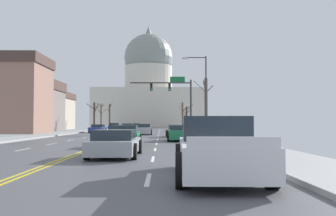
{
  "coord_description": "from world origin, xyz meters",
  "views": [
    {
      "loc": [
        3.84,
        -33.61,
        1.45
      ],
      "look_at": [
        4.97,
        31.16,
        3.93
      ],
      "focal_mm": 39.85,
      "sensor_mm": 36.0,
      "label": 1
    }
  ],
  "objects_px": {
    "sedan_near_00": "(143,129)",
    "sedan_oncoming_02": "(114,127)",
    "sedan_near_01": "(176,131)",
    "sedan_near_03": "(125,136)",
    "pickup_truck_near_05": "(218,150)",
    "sedan_oncoming_01": "(127,128)",
    "pedestrian_00": "(218,127)",
    "sedan_oncoming_03": "(136,126)",
    "sedan_oncoming_00": "(98,129)",
    "bicycle_parked": "(211,135)",
    "street_lamp_right": "(203,88)",
    "sedan_near_04": "(115,144)",
    "sedan_near_02": "(180,133)",
    "signal_gantry": "(174,93)"
  },
  "relations": [
    {
      "from": "sedan_near_04",
      "to": "sedan_near_00",
      "type": "bearing_deg",
      "value": 90.34
    },
    {
      "from": "pickup_truck_near_05",
      "to": "sedan_near_03",
      "type": "bearing_deg",
      "value": 106.29
    },
    {
      "from": "sedan_oncoming_02",
      "to": "sedan_oncoming_03",
      "type": "bearing_deg",
      "value": 68.36
    },
    {
      "from": "street_lamp_right",
      "to": "sedan_near_02",
      "type": "distance_m",
      "value": 8.69
    },
    {
      "from": "sedan_near_03",
      "to": "sedan_near_04",
      "type": "xyz_separation_m",
      "value": [
        0.29,
        -6.8,
        -0.05
      ]
    },
    {
      "from": "sedan_oncoming_01",
      "to": "sedan_oncoming_02",
      "type": "bearing_deg",
      "value": 107.48
    },
    {
      "from": "sedan_near_00",
      "to": "sedan_oncoming_00",
      "type": "relative_size",
      "value": 1.03
    },
    {
      "from": "pickup_truck_near_05",
      "to": "sedan_oncoming_03",
      "type": "relative_size",
      "value": 1.15
    },
    {
      "from": "signal_gantry",
      "to": "sedan_near_02",
      "type": "relative_size",
      "value": 1.81
    },
    {
      "from": "sedan_near_02",
      "to": "pedestrian_00",
      "type": "relative_size",
      "value": 2.73
    },
    {
      "from": "sedan_oncoming_02",
      "to": "bicycle_parked",
      "type": "distance_m",
      "value": 45.97
    },
    {
      "from": "sedan_near_04",
      "to": "sedan_oncoming_02",
      "type": "xyz_separation_m",
      "value": [
        -7.2,
        56.42,
        0.07
      ]
    },
    {
      "from": "sedan_oncoming_00",
      "to": "pedestrian_00",
      "type": "relative_size",
      "value": 2.73
    },
    {
      "from": "bicycle_parked",
      "to": "pedestrian_00",
      "type": "bearing_deg",
      "value": 71.56
    },
    {
      "from": "sedan_near_02",
      "to": "sedan_oncoming_01",
      "type": "relative_size",
      "value": 1.02
    },
    {
      "from": "sedan_near_00",
      "to": "pickup_truck_near_05",
      "type": "height_order",
      "value": "pickup_truck_near_05"
    },
    {
      "from": "pedestrian_00",
      "to": "bicycle_parked",
      "type": "distance_m",
      "value": 3.26
    },
    {
      "from": "street_lamp_right",
      "to": "pickup_truck_near_05",
      "type": "relative_size",
      "value": 1.46
    },
    {
      "from": "sedan_oncoming_00",
      "to": "sedan_oncoming_03",
      "type": "height_order",
      "value": "sedan_oncoming_03"
    },
    {
      "from": "pickup_truck_near_05",
      "to": "sedan_oncoming_02",
      "type": "height_order",
      "value": "pickup_truck_near_05"
    },
    {
      "from": "sedan_oncoming_00",
      "to": "bicycle_parked",
      "type": "height_order",
      "value": "sedan_oncoming_00"
    },
    {
      "from": "sedan_near_03",
      "to": "sedan_oncoming_03",
      "type": "distance_m",
      "value": 58.73
    },
    {
      "from": "signal_gantry",
      "to": "sedan_near_01",
      "type": "xyz_separation_m",
      "value": [
        -0.17,
        -11.13,
        -4.67
      ]
    },
    {
      "from": "sedan_oncoming_00",
      "to": "sedan_near_03",
      "type": "bearing_deg",
      "value": -77.31
    },
    {
      "from": "sedan_near_01",
      "to": "sedan_oncoming_03",
      "type": "height_order",
      "value": "sedan_oncoming_03"
    },
    {
      "from": "sedan_oncoming_02",
      "to": "bicycle_parked",
      "type": "xyz_separation_m",
      "value": [
        12.87,
        -44.14,
        -0.13
      ]
    },
    {
      "from": "sedan_near_00",
      "to": "sedan_near_02",
      "type": "relative_size",
      "value": 1.03
    },
    {
      "from": "sedan_near_01",
      "to": "sedan_near_03",
      "type": "relative_size",
      "value": 0.99
    },
    {
      "from": "street_lamp_right",
      "to": "sedan_near_02",
      "type": "xyz_separation_m",
      "value": [
        -2.63,
        -7.13,
        -4.21
      ]
    },
    {
      "from": "sedan_near_00",
      "to": "pickup_truck_near_05",
      "type": "bearing_deg",
      "value": -83.92
    },
    {
      "from": "sedan_oncoming_00",
      "to": "sedan_near_01",
      "type": "bearing_deg",
      "value": -56.76
    },
    {
      "from": "street_lamp_right",
      "to": "sedan_near_01",
      "type": "relative_size",
      "value": 1.7
    },
    {
      "from": "sedan_near_03",
      "to": "bicycle_parked",
      "type": "height_order",
      "value": "sedan_near_03"
    },
    {
      "from": "sedan_near_01",
      "to": "pickup_truck_near_05",
      "type": "distance_m",
      "value": 26.56
    },
    {
      "from": "sedan_oncoming_00",
      "to": "sedan_oncoming_01",
      "type": "distance_m",
      "value": 9.26
    },
    {
      "from": "sedan_near_04",
      "to": "pedestrian_00",
      "type": "bearing_deg",
      "value": 66.44
    },
    {
      "from": "sedan_near_00",
      "to": "bicycle_parked",
      "type": "distance_m",
      "value": 16.69
    },
    {
      "from": "pickup_truck_near_05",
      "to": "bicycle_parked",
      "type": "bearing_deg",
      "value": 83.04
    },
    {
      "from": "sedan_oncoming_00",
      "to": "signal_gantry",
      "type": "bearing_deg",
      "value": -23.78
    },
    {
      "from": "sedan_near_00",
      "to": "sedan_oncoming_02",
      "type": "distance_m",
      "value": 29.35
    },
    {
      "from": "street_lamp_right",
      "to": "sedan_near_03",
      "type": "distance_m",
      "value": 15.62
    },
    {
      "from": "sedan_near_01",
      "to": "sedan_near_02",
      "type": "xyz_separation_m",
      "value": [
        -0.02,
        -7.25,
        0.03
      ]
    },
    {
      "from": "pedestrian_00",
      "to": "pickup_truck_near_05",
      "type": "bearing_deg",
      "value": -98.66
    },
    {
      "from": "sedan_near_03",
      "to": "sedan_oncoming_03",
      "type": "bearing_deg",
      "value": 93.25
    },
    {
      "from": "sedan_near_03",
      "to": "sedan_oncoming_00",
      "type": "bearing_deg",
      "value": 102.69
    },
    {
      "from": "sedan_near_03",
      "to": "pickup_truck_near_05",
      "type": "xyz_separation_m",
      "value": [
        3.73,
        -12.77,
        0.12
      ]
    },
    {
      "from": "street_lamp_right",
      "to": "sedan_near_04",
      "type": "distance_m",
      "value": 21.75
    },
    {
      "from": "sedan_near_03",
      "to": "sedan_near_04",
      "type": "distance_m",
      "value": 6.81
    },
    {
      "from": "sedan_near_04",
      "to": "sedan_oncoming_03",
      "type": "distance_m",
      "value": 65.53
    },
    {
      "from": "signal_gantry",
      "to": "sedan_oncoming_02",
      "type": "xyz_separation_m",
      "value": [
        -10.75,
        24.7,
        -4.61
      ]
    }
  ]
}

